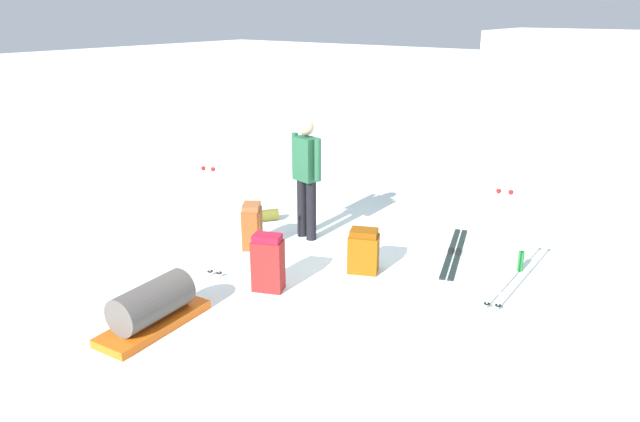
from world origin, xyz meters
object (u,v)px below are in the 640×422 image
Objects in this scene: backpack_large_dark at (363,251)px; thermos_bottle at (521,261)px; skier_standing at (306,173)px; ski_poles_planted_far at (499,245)px; gear_sled at (152,307)px; sleeping_mat_rolled at (260,216)px; ski_poles_planted_near at (211,218)px; ski_pair_near at (454,252)px; backpack_bright at (252,226)px; backpack_small_spare at (268,263)px.

backpack_large_dark is 1.96m from thermos_bottle.
ski_poles_planted_far is at bearing -9.13° from skier_standing.
gear_sled is 4.41m from thermos_bottle.
backpack_large_dark is 2.31m from sleeping_mat_rolled.
ski_poles_planted_near is 1.38m from gear_sled.
backpack_large_dark is at bearing -20.88° from skier_standing.
ski_poles_planted_near is at bearing 107.27° from gear_sled.
backpack_bright is at bearing -147.82° from ski_pair_near.
thermos_bottle reaches higher than ski_pair_near.
ski_pair_near is 1.25× the size of ski_poles_planted_near.
ski_pair_near is at bearing 60.76° from backpack_small_spare.
sleeping_mat_rolled is 3.84m from thermos_bottle.
backpack_large_dark is 1.24m from backpack_small_spare.
ski_poles_planted_near is 1.10× the size of gear_sled.
thermos_bottle is (0.89, -0.03, 0.12)m from ski_pair_near.
backpack_small_spare reaches higher than thermos_bottle.
gear_sled is (-0.38, -1.34, -0.11)m from backpack_small_spare.
skier_standing is 1.04m from backpack_bright.
ski_pair_near is 6.63× the size of thermos_bottle.
backpack_small_spare is at bearing -154.26° from ski_poles_planted_far.
backpack_small_spare is at bearing -133.87° from thermos_bottle.
ski_poles_planted_near reaches higher than backpack_small_spare.
gear_sled is at bearing -67.39° from sleeping_mat_rolled.
backpack_small_spare is 0.50× the size of ski_poles_planted_far.
backpack_large_dark is 1.89m from ski_poles_planted_near.
ski_poles_planted_far is 2.48× the size of sleeping_mat_rolled.
ski_poles_planted_near is at bearing -63.99° from sleeping_mat_rolled.
backpack_bright reaches higher than sleeping_mat_rolled.
ski_poles_planted_near reaches higher than sleeping_mat_rolled.
ski_poles_planted_far is at bearing -8.22° from sleeping_mat_rolled.
backpack_bright is at bearing -171.43° from backpack_large_dark.
gear_sled is at bearing -73.45° from backpack_bright.
ski_poles_planted_near is 5.33× the size of thermos_bottle.
ski_pair_near is 2.97m from sleeping_mat_rolled.
backpack_bright reaches higher than thermos_bottle.
ski_poles_planted_near is (-2.03, -2.42, 0.75)m from ski_pair_near.
ski_poles_planted_far is at bearing -85.19° from thermos_bottle.
backpack_small_spare is 2.63× the size of thermos_bottle.
ski_poles_planted_far reaches higher than ski_pair_near.
backpack_bright is at bearing 140.88° from backpack_small_spare.
thermos_bottle is (3.79, 0.60, 0.04)m from sleeping_mat_rolled.
backpack_large_dark is 0.89× the size of backpack_bright.
ski_poles_planted_far is (3.02, 1.22, -0.01)m from ski_poles_planted_near.
backpack_bright reaches higher than gear_sled.
gear_sled is at bearing -114.59° from ski_pair_near.
ski_poles_planted_near is (-1.36, -1.21, 0.50)m from backpack_large_dark.
skier_standing reaches higher than ski_pair_near.
thermos_bottle reaches higher than sleeping_mat_rolled.
skier_standing is 2.97m from ski_poles_planted_far.
skier_standing is 1.71m from ski_poles_planted_near.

